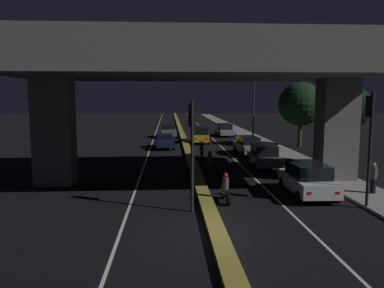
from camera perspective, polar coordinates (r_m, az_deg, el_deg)
ground_plane at (r=14.40m, az=3.70°, el=-13.39°), size 200.00×200.00×0.00m
lane_line_left_inner at (r=48.66m, az=-5.71°, el=1.23°), size 0.12×126.00×0.00m
lane_line_right_inner at (r=48.92m, az=2.71°, el=1.29°), size 0.12×126.00×0.00m
median_divider at (r=48.65m, az=-1.49°, el=1.39°), size 0.67×126.00×0.23m
sidewalk_right at (r=42.89m, az=10.20°, el=0.42°), size 2.61×126.00×0.13m
elevated_overpass at (r=21.92m, az=1.02°, el=11.93°), size 20.89×10.51×9.12m
traffic_light_left_of_median at (r=16.26m, az=-0.00°, el=1.22°), size 0.30×0.49×4.93m
traffic_light_right_of_median at (r=18.52m, az=25.46°, el=2.03°), size 0.30×0.49×5.31m
street_lamp at (r=41.33m, az=8.85°, el=6.14°), size 2.51×0.32×7.21m
car_white_lead at (r=20.26m, az=17.23°, el=-5.08°), size 2.14×4.40×1.67m
car_grey_second at (r=27.28m, az=10.90°, el=-1.78°), size 2.08×4.05×1.66m
car_silver_third at (r=33.23m, az=8.54°, el=-0.18°), size 2.00×4.57×1.59m
car_taxi_yellow_fourth at (r=40.99m, az=1.30°, el=1.45°), size 1.97×4.04×1.78m
car_silver_fifth at (r=48.50m, az=4.99°, el=2.19°), size 2.02×4.57×1.59m
car_dark_blue_lead_oncoming at (r=37.02m, az=-4.14°, el=0.47°), size 1.94×4.45×1.38m
car_grey_second_oncoming at (r=46.66m, az=-3.61°, el=1.98°), size 2.14×4.28×1.57m
motorcycle_black_filtering_near at (r=18.23m, az=5.11°, el=-6.93°), size 0.34×1.72×1.43m
motorcycle_red_filtering_mid at (r=25.36m, az=2.73°, el=-2.88°), size 0.34×1.73×1.43m
motorcycle_blue_filtering_far at (r=30.63m, az=1.46°, el=-1.10°), size 0.33×1.81×1.47m
pedestrian_on_sidewalk at (r=21.40m, az=25.89°, el=-4.69°), size 0.35×0.35×1.58m
roadside_tree_kerbside_near at (r=29.30m, az=22.97°, el=5.09°), size 3.01×3.01×5.83m
roadside_tree_kerbside_mid at (r=39.42m, az=16.23°, el=5.85°), size 4.43×4.43×6.54m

